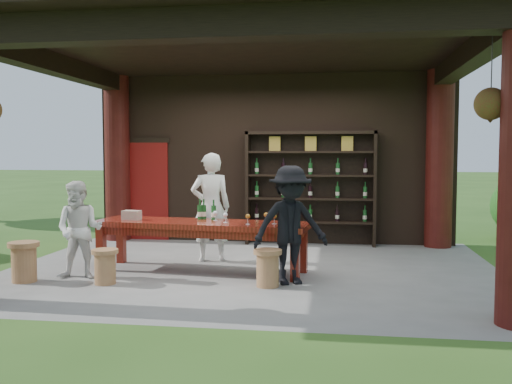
# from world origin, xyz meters

# --- Properties ---
(ground) EXTENTS (90.00, 90.00, 0.00)m
(ground) POSITION_xyz_m (0.00, 0.00, 0.00)
(ground) COLOR #2D5119
(ground) RESTS_ON ground
(pavilion) EXTENTS (7.50, 6.00, 3.60)m
(pavilion) POSITION_xyz_m (-0.01, 0.43, 2.13)
(pavilion) COLOR slate
(pavilion) RESTS_ON ground
(wine_shelf) EXTENTS (2.47, 0.38, 2.18)m
(wine_shelf) POSITION_xyz_m (0.75, 2.45, 1.09)
(wine_shelf) COLOR black
(wine_shelf) RESTS_ON ground
(tasting_table) EXTENTS (3.28, 1.18, 0.75)m
(tasting_table) POSITION_xyz_m (-0.73, -0.27, 0.63)
(tasting_table) COLOR #57170C
(tasting_table) RESTS_ON ground
(stool_near_left) EXTENTS (0.36, 0.36, 0.47)m
(stool_near_left) POSITION_xyz_m (-1.82, -1.26, 0.25)
(stool_near_left) COLOR #98643C
(stool_near_left) RESTS_ON ground
(stool_near_right) EXTENTS (0.38, 0.38, 0.50)m
(stool_near_right) POSITION_xyz_m (0.37, -1.09, 0.26)
(stool_near_right) COLOR #98643C
(stool_near_right) RESTS_ON ground
(stool_far_left) EXTENTS (0.42, 0.42, 0.55)m
(stool_far_left) POSITION_xyz_m (-2.97, -1.29, 0.29)
(stool_far_left) COLOR #98643C
(stool_far_left) RESTS_ON ground
(host) EXTENTS (0.74, 0.59, 1.77)m
(host) POSITION_xyz_m (-0.77, 0.57, 0.88)
(host) COLOR white
(host) RESTS_ON ground
(guest_woman) EXTENTS (0.72, 0.58, 1.38)m
(guest_woman) POSITION_xyz_m (-2.30, -0.98, 0.69)
(guest_woman) COLOR silver
(guest_woman) RESTS_ON ground
(guest_man) EXTENTS (1.18, 0.95, 1.60)m
(guest_man) POSITION_xyz_m (0.65, -0.88, 0.80)
(guest_man) COLOR black
(guest_man) RESTS_ON ground
(table_bottles) EXTENTS (0.31, 0.15, 0.31)m
(table_bottles) POSITION_xyz_m (-0.72, -0.01, 0.90)
(table_bottles) COLOR #194C1E
(table_bottles) RESTS_ON tasting_table
(table_glasses) EXTENTS (0.99, 0.42, 0.15)m
(table_glasses) POSITION_xyz_m (-0.05, -0.35, 0.82)
(table_glasses) COLOR silver
(table_glasses) RESTS_ON tasting_table
(napkin_basket) EXTENTS (0.28, 0.21, 0.14)m
(napkin_basket) POSITION_xyz_m (-1.83, -0.20, 0.82)
(napkin_basket) COLOR #BF6672
(napkin_basket) RESTS_ON tasting_table
(shrubs) EXTENTS (13.96, 8.33, 1.36)m
(shrubs) POSITION_xyz_m (2.37, 0.41, 0.55)
(shrubs) COLOR #194C14
(shrubs) RESTS_ON ground
(trees) EXTENTS (22.85, 10.41, 4.80)m
(trees) POSITION_xyz_m (3.30, 2.12, 3.37)
(trees) COLOR #3F2819
(trees) RESTS_ON ground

